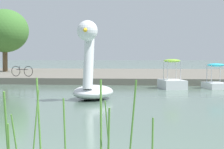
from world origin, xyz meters
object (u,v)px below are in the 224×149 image
(tree_broadleaf_left, at_px, (5,31))
(bicycle_parked, at_px, (22,71))
(pedal_boat_lime, at_px, (172,81))
(pedal_boat_cyan, at_px, (216,81))
(swan_boat, at_px, (92,79))

(tree_broadleaf_left, relative_size, bicycle_parked, 3.43)
(pedal_boat_lime, height_order, pedal_boat_cyan, pedal_boat_lime)
(pedal_boat_cyan, bearing_deg, bicycle_parked, 161.58)
(pedal_boat_lime, relative_size, bicycle_parked, 1.44)
(bicycle_parked, bearing_deg, pedal_boat_cyan, -18.42)
(swan_boat, relative_size, pedal_boat_cyan, 1.54)
(pedal_boat_lime, bearing_deg, bicycle_parked, 156.07)
(pedal_boat_cyan, distance_m, bicycle_parked, 14.07)
(swan_boat, relative_size, bicycle_parked, 1.84)
(swan_boat, bearing_deg, tree_broadleaf_left, 120.29)
(pedal_boat_cyan, height_order, bicycle_parked, pedal_boat_cyan)
(pedal_boat_lime, distance_m, bicycle_parked, 11.82)
(pedal_boat_lime, bearing_deg, pedal_boat_cyan, 7.86)
(swan_boat, distance_m, pedal_boat_lime, 7.79)
(swan_boat, xyz_separation_m, tree_broadleaf_left, (-12.58, 21.53, 3.55))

